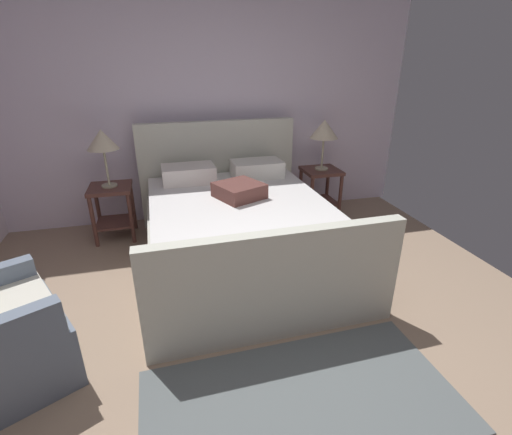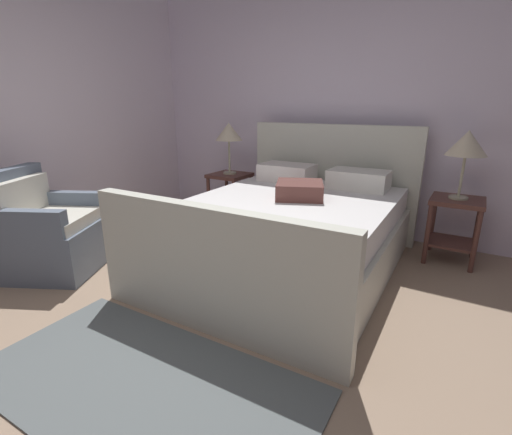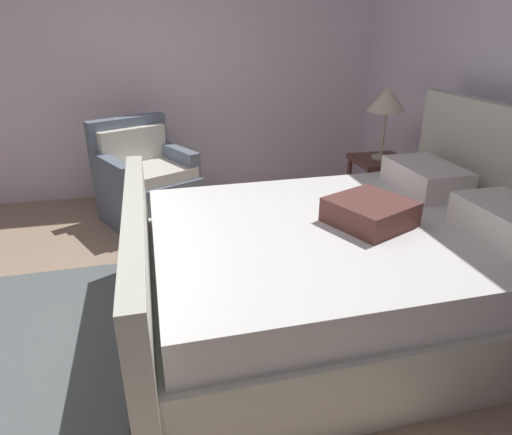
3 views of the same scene
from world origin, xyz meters
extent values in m
cube|color=#9C8169|center=(0.00, 0.00, -0.01)|extent=(4.83, 5.56, 0.02)
cube|color=white|center=(0.00, 2.84, 1.40)|extent=(4.95, 0.12, 2.79)
cube|color=beige|center=(0.06, 1.46, 0.20)|extent=(1.75, 2.16, 0.40)
cube|color=beige|center=(0.04, 2.58, 0.60)|extent=(1.83, 0.14, 1.21)
cube|color=beige|center=(0.08, 0.35, 0.42)|extent=(1.83, 0.14, 0.84)
cube|color=silver|center=(0.06, 1.46, 0.51)|extent=(1.67, 2.10, 0.22)
cube|color=silver|center=(-0.34, 2.24, 0.71)|extent=(0.57, 0.37, 0.18)
cube|color=silver|center=(0.43, 2.26, 0.71)|extent=(0.57, 0.37, 0.18)
cube|color=brown|center=(0.09, 1.62, 0.69)|extent=(0.53, 0.53, 0.14)
cube|color=brown|center=(1.29, 2.40, 0.58)|extent=(0.44, 0.44, 0.04)
cube|color=brown|center=(1.29, 2.40, 0.18)|extent=(0.40, 0.40, 0.02)
cylinder|color=brown|center=(1.10, 2.21, 0.28)|extent=(0.04, 0.04, 0.56)
cylinder|color=brown|center=(1.48, 2.21, 0.28)|extent=(0.04, 0.04, 0.56)
cylinder|color=brown|center=(1.10, 2.59, 0.28)|extent=(0.04, 0.04, 0.56)
cylinder|color=brown|center=(1.48, 2.59, 0.28)|extent=(0.04, 0.04, 0.56)
cylinder|color=#B7B293|center=(1.29, 2.40, 0.61)|extent=(0.16, 0.16, 0.02)
cylinder|color=#B7B293|center=(1.29, 2.40, 0.80)|extent=(0.02, 0.02, 0.36)
cone|color=beige|center=(1.29, 2.40, 1.09)|extent=(0.34, 0.34, 0.22)
cube|color=brown|center=(-1.18, 2.35, 0.58)|extent=(0.44, 0.44, 0.04)
cube|color=brown|center=(-1.18, 2.35, 0.18)|extent=(0.40, 0.40, 0.02)
cylinder|color=brown|center=(-1.37, 2.16, 0.28)|extent=(0.04, 0.04, 0.56)
cylinder|color=brown|center=(-0.99, 2.16, 0.28)|extent=(0.04, 0.04, 0.56)
cylinder|color=brown|center=(-1.37, 2.54, 0.28)|extent=(0.04, 0.04, 0.56)
cylinder|color=brown|center=(-0.99, 2.54, 0.28)|extent=(0.04, 0.04, 0.56)
cylinder|color=#B7B293|center=(-1.18, 2.35, 0.61)|extent=(0.16, 0.16, 0.02)
cylinder|color=#B7B293|center=(-1.18, 2.35, 0.81)|extent=(0.02, 0.02, 0.38)
cone|color=beige|center=(-1.18, 2.35, 1.10)|extent=(0.32, 0.32, 0.20)
cube|color=slate|center=(-1.66, 0.38, 0.21)|extent=(0.97, 0.97, 0.42)
cube|color=slate|center=(0.06, -0.23, 0.01)|extent=(1.88, 0.99, 0.01)
camera|label=1|loc=(-0.60, -1.68, 1.86)|focal=25.89mm
camera|label=2|loc=(1.39, -1.27, 1.41)|focal=25.66mm
camera|label=3|loc=(2.16, 0.50, 1.65)|focal=30.85mm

